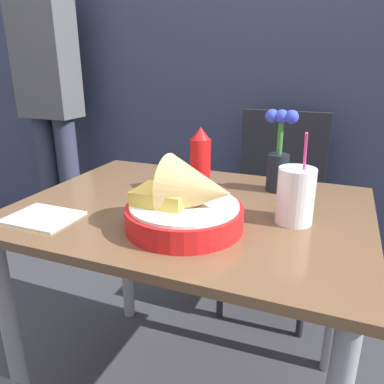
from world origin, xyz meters
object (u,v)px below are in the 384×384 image
(drink_cup, at_px, (295,197))
(flower_vase, at_px, (279,156))
(chair_far_window, at_px, (277,195))
(person_standing, at_px, (49,87))
(ketchup_bottle, at_px, (200,162))
(food_basket, at_px, (189,204))

(drink_cup, distance_m, flower_vase, 0.26)
(chair_far_window, bearing_deg, flower_vase, -82.30)
(chair_far_window, bearing_deg, person_standing, 179.91)
(ketchup_bottle, bearing_deg, chair_far_window, 76.12)
(chair_far_window, height_order, drink_cup, drink_cup)
(food_basket, relative_size, person_standing, 0.17)
(food_basket, height_order, flower_vase, flower_vase)
(food_basket, height_order, person_standing, person_standing)
(flower_vase, bearing_deg, ketchup_bottle, -153.32)
(flower_vase, bearing_deg, drink_cup, -70.08)
(ketchup_bottle, bearing_deg, drink_cup, -22.03)
(ketchup_bottle, distance_m, person_standing, 1.30)
(flower_vase, distance_m, person_standing, 1.45)
(chair_far_window, bearing_deg, food_basket, -95.45)
(ketchup_bottle, bearing_deg, person_standing, 151.09)
(chair_far_window, relative_size, person_standing, 0.53)
(food_basket, bearing_deg, chair_far_window, 84.55)
(drink_cup, relative_size, flower_vase, 0.93)
(chair_far_window, xyz_separation_m, food_basket, (-0.08, -0.88, 0.26))
(ketchup_bottle, bearing_deg, flower_vase, 26.68)
(ketchup_bottle, relative_size, person_standing, 0.12)
(drink_cup, xyz_separation_m, person_standing, (-1.43, 0.75, 0.19))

